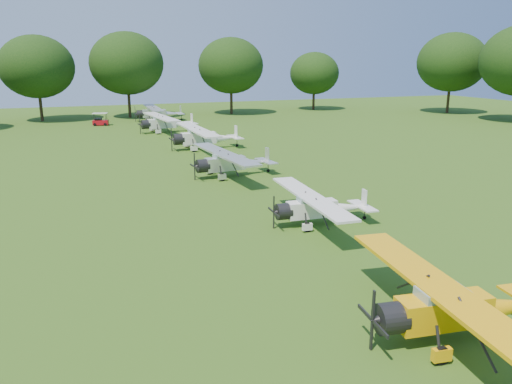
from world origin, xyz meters
TOP-DOWN VIEW (x-y plane):
  - ground at (0.00, 0.00)m, footprint 160.00×160.00m
  - tree_belt at (3.57, 0.16)m, footprint 137.36×130.27m
  - aircraft_2 at (-0.05, -11.88)m, footprint 6.45×10.24m
  - aircraft_3 at (1.23, 0.01)m, footprint 5.71×9.10m
  - aircraft_4 at (0.30, 12.77)m, footprint 6.52×10.38m
  - aircraft_5 at (1.43, 25.31)m, footprint 7.19×11.42m
  - aircraft_6 at (0.09, 38.50)m, footprint 7.08×11.26m
  - aircraft_7 at (1.16, 50.65)m, footprint 7.05×11.21m
  - golf_cart at (-7.11, 48.21)m, footprint 2.20×1.63m

SIDE VIEW (x-z plane):
  - ground at x=0.00m, z-range 0.00..0.00m
  - golf_cart at x=-7.11m, z-range -0.28..1.41m
  - aircraft_3 at x=1.23m, z-range 0.15..1.94m
  - aircraft_2 at x=-0.05m, z-range 0.17..2.18m
  - aircraft_4 at x=0.30m, z-range 0.17..2.21m
  - aircraft_6 at x=0.09m, z-range 0.19..2.40m
  - aircraft_7 at x=1.16m, z-range 0.19..2.40m
  - aircraft_5 at x=1.43m, z-range 0.19..2.45m
  - tree_belt at x=3.57m, z-range 0.77..15.29m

